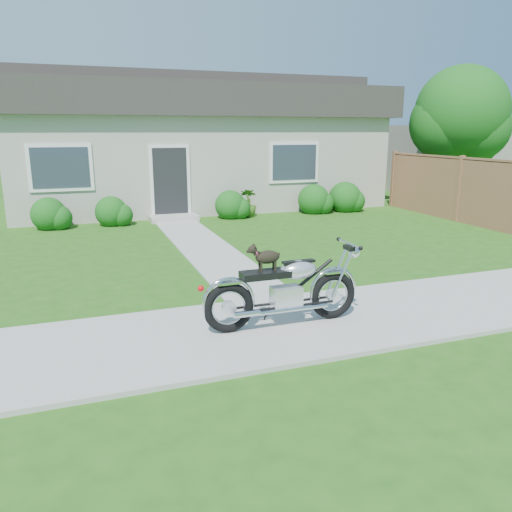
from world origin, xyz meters
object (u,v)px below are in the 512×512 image
(house, at_px, (196,143))
(potted_plant_right, at_px, (249,203))
(potted_plant_left, at_px, (62,216))
(motorcycle_with_dog, at_px, (286,289))
(tree_near, at_px, (465,117))
(tree_far, at_px, (464,130))
(fence, at_px, (459,189))

(house, relative_size, potted_plant_right, 14.62)
(potted_plant_left, xyz_separation_m, motorcycle_with_dog, (2.96, -8.61, 0.20))
(tree_near, distance_m, tree_far, 1.59)
(house, distance_m, tree_far, 9.84)
(tree_near, xyz_separation_m, potted_plant_right, (-7.62, 0.37, -2.60))
(motorcycle_with_dog, bearing_deg, tree_near, 39.64)
(tree_near, height_order, motorcycle_with_dog, tree_near)
(fence, relative_size, potted_plant_right, 7.68)
(tree_far, bearing_deg, motorcycle_with_dog, -139.73)
(house, xyz_separation_m, tree_far, (9.46, -2.67, 0.46))
(motorcycle_with_dog, bearing_deg, potted_plant_left, 109.28)
(tree_near, bearing_deg, tree_far, 47.92)
(fence, xyz_separation_m, motorcycle_with_dog, (-7.91, -5.81, -0.40))
(tree_far, relative_size, potted_plant_left, 5.98)
(tree_far, distance_m, motorcycle_with_dog, 14.66)
(house, bearing_deg, motorcycle_with_dog, -97.62)
(house, relative_size, motorcycle_with_dog, 5.67)
(tree_near, bearing_deg, motorcycle_with_dog, -140.64)
(house, distance_m, tree_near, 9.29)
(house, relative_size, tree_near, 2.66)
(potted_plant_right, bearing_deg, potted_plant_left, 180.00)
(fence, xyz_separation_m, tree_near, (2.13, 2.43, 2.09))
(fence, bearing_deg, house, 135.26)
(tree_near, distance_m, motorcycle_with_dog, 13.22)
(house, xyz_separation_m, potted_plant_right, (0.81, -3.44, -1.73))
(tree_near, xyz_separation_m, potted_plant_left, (-13.00, 0.37, -2.69))
(potted_plant_right, bearing_deg, house, 103.18)
(house, bearing_deg, potted_plant_left, -143.02)
(tree_near, relative_size, potted_plant_right, 5.49)
(house, height_order, motorcycle_with_dog, house)
(potted_plant_right, xyz_separation_m, motorcycle_with_dog, (-2.42, -8.61, 0.11))
(tree_far, xyz_separation_m, potted_plant_right, (-8.65, -0.77, -2.19))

